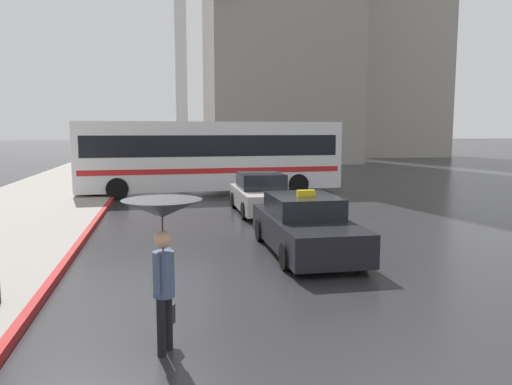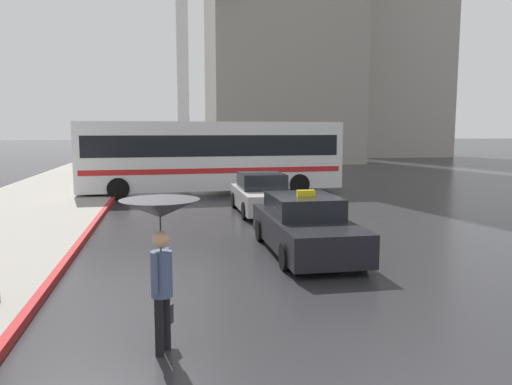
% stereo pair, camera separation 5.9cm
% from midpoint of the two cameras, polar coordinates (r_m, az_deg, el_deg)
% --- Properties ---
extents(taxi, '(1.91, 4.73, 1.56)m').
position_cam_midpoint_polar(taxi, '(12.47, 5.74, -3.84)').
color(taxi, black).
rests_on(taxi, ground_plane).
extents(sedan_red, '(1.91, 4.23, 1.43)m').
position_cam_midpoint_polar(sedan_red, '(18.35, 0.81, -0.25)').
color(sedan_red, '#B7B2AD').
rests_on(sedan_red, ground_plane).
extents(city_bus, '(12.32, 3.13, 3.39)m').
position_cam_midpoint_polar(city_bus, '(23.75, -5.02, 4.40)').
color(city_bus, silver).
rests_on(city_bus, ground_plane).
extents(pedestrian_with_umbrella, '(1.06, 1.06, 2.12)m').
position_cam_midpoint_polar(pedestrian_with_umbrella, '(6.76, -10.61, -4.09)').
color(pedestrian_with_umbrella, black).
rests_on(pedestrian_with_umbrella, ground_plane).
extents(traffic_light, '(3.53, 0.38, 6.47)m').
position_cam_midpoint_polar(traffic_light, '(8.92, -20.83, 15.86)').
color(traffic_light, black).
rests_on(traffic_light, ground_plane).
extents(building_tower_far, '(10.91, 10.98, 24.78)m').
position_cam_midpoint_polar(building_tower_far, '(62.03, 15.00, 15.64)').
color(building_tower_far, '#A39E93').
rests_on(building_tower_far, ground_plane).
extents(monument_cross, '(8.97, 0.90, 20.39)m').
position_cam_midpoint_polar(monument_cross, '(40.99, -8.46, 19.14)').
color(monument_cross, white).
rests_on(monument_cross, ground_plane).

